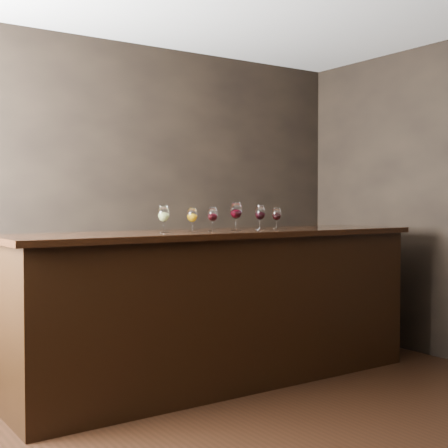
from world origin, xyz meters
TOP-DOWN VIEW (x-y plane):
  - ground at (0.00, 0.00)m, footprint 5.00×5.00m
  - room_shell at (-0.23, 0.11)m, footprint 5.02×4.52m
  - bar_counter at (0.45, 1.06)m, footprint 3.22×0.73m
  - bar_top at (0.45, 1.06)m, footprint 3.33×0.80m
  - back_bar_shelf at (-0.33, 2.03)m, footprint 2.41×0.40m
  - glass_white at (-0.07, 1.05)m, footprint 0.08×0.08m
  - glass_amber at (0.16, 1.04)m, footprint 0.08×0.08m
  - glass_red_a at (0.36, 1.07)m, footprint 0.08×0.08m
  - glass_red_b at (0.57, 1.07)m, footprint 0.09×0.09m
  - glass_red_c at (0.78, 1.04)m, footprint 0.08×0.08m
  - glass_red_d at (0.97, 1.07)m, footprint 0.07×0.07m

SIDE VIEW (x-z plane):
  - ground at x=0.00m, z-range 0.00..0.00m
  - back_bar_shelf at x=-0.33m, z-range 0.00..0.87m
  - bar_counter at x=0.45m, z-range 0.00..1.13m
  - bar_top at x=0.45m, z-range 1.13..1.17m
  - glass_red_d at x=0.97m, z-range 1.20..1.37m
  - glass_amber at x=0.16m, z-range 1.20..1.38m
  - glass_red_a at x=0.36m, z-range 1.20..1.38m
  - glass_red_c at x=0.78m, z-range 1.20..1.40m
  - glass_white at x=-0.07m, z-range 1.20..1.40m
  - glass_red_b at x=0.57m, z-range 1.21..1.43m
  - room_shell at x=-0.23m, z-range 0.40..3.21m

